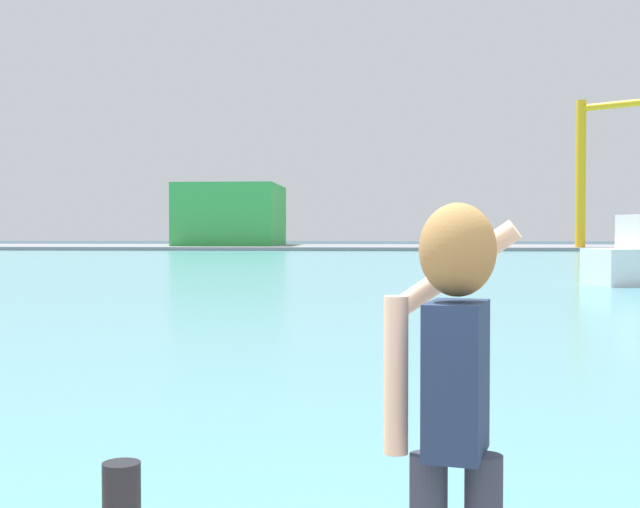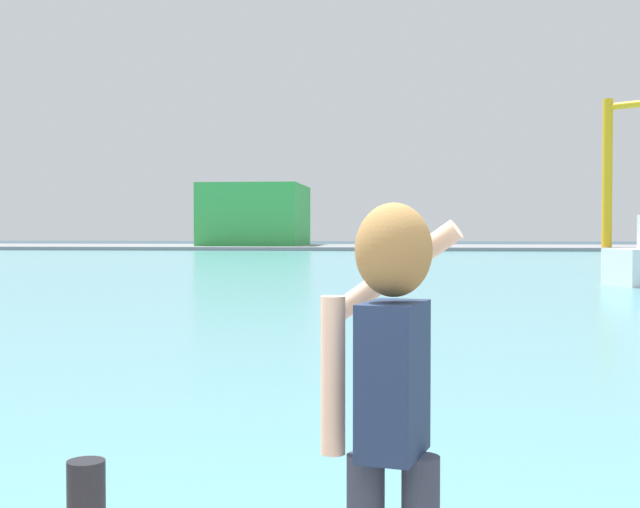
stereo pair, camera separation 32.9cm
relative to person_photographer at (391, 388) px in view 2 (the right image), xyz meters
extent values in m
plane|color=#334751|center=(-0.43, 49.59, -1.52)|extent=(220.00, 220.00, 0.00)
cube|color=#599EA8|center=(-0.43, 51.59, -1.51)|extent=(140.00, 100.00, 0.02)
cube|color=gray|center=(-0.43, 91.59, -1.33)|extent=(140.00, 20.00, 0.38)
cube|color=#1E2D4C|center=(0.01, 0.00, 0.03)|extent=(0.28, 0.38, 0.56)
sphere|color=#E0B293|center=(0.01, 0.00, 0.49)|extent=(0.22, 0.22, 0.22)
ellipsoid|color=olive|center=(0.01, -0.02, 0.50)|extent=(0.28, 0.26, 0.34)
cylinder|color=#E0B293|center=(-0.21, 0.00, 0.04)|extent=(0.09, 0.09, 0.58)
cylinder|color=#E0B293|center=(0.01, 0.22, 0.41)|extent=(0.53, 0.21, 0.40)
cube|color=black|center=(0.04, 0.34, 0.58)|extent=(0.03, 0.07, 0.14)
cylinder|color=black|center=(-1.59, 1.11, -0.84)|extent=(0.20, 0.20, 0.45)
cube|color=green|center=(-17.53, 93.51, 2.33)|extent=(11.12, 13.88, 6.93)
cylinder|color=yellow|center=(19.81, 83.95, 6.26)|extent=(1.00, 1.00, 14.80)
camera|label=1|loc=(-0.27, -3.10, 0.58)|focal=47.47mm
camera|label=2|loc=(0.06, -3.07, 0.58)|focal=47.47mm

